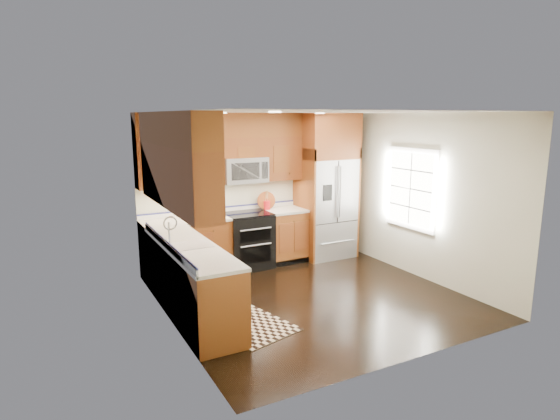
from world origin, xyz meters
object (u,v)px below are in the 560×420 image
range (248,240)px  refrigerator (326,186)px  utensil_crock (267,203)px  rug (243,321)px  knife_block (200,208)px

range → refrigerator: bearing=-1.4°
range → refrigerator: size_ratio=0.36×
refrigerator → utensil_crock: 1.15m
range → rug: 2.24m
refrigerator → rug: (-2.50, -1.93, -1.30)m
range → knife_block: bearing=161.3°
utensil_crock → range: bearing=-160.8°
range → rug: size_ratio=0.70×
range → rug: (-0.95, -1.97, -0.46)m
rug → range: bearing=49.6°
utensil_crock → knife_block: bearing=175.3°
refrigerator → utensil_crock: bearing=170.2°
refrigerator → knife_block: 2.32m
range → refrigerator: 1.76m
knife_block → refrigerator: bearing=-7.2°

